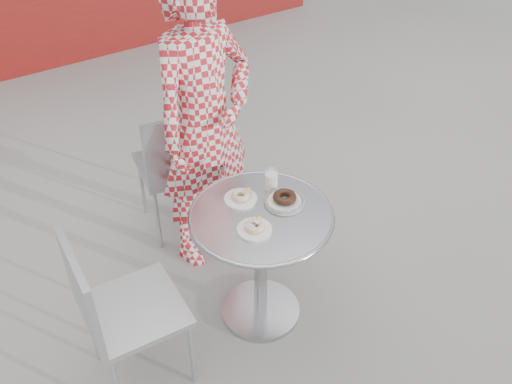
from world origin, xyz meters
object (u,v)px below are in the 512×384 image
plate_checker (284,200)px  seated_person (205,124)px  plate_near (255,227)px  milk_cup (271,181)px  chair_left (137,336)px  plate_far (241,197)px  chair_far (178,190)px  bistro_table (261,241)px

plate_checker → seated_person: bearing=98.2°
plate_near → milk_cup: bearing=41.5°
chair_left → plate_far: bearing=-75.1°
chair_far → plate_checker: size_ratio=4.43×
chair_far → seated_person: bearing=114.9°
seated_person → milk_cup: size_ratio=15.95×
bistro_table → plate_checker: size_ratio=3.53×
chair_far → plate_checker: 1.01m
plate_near → plate_far: bearing=73.3°
plate_far → plate_checker: size_ratio=0.80×
chair_far → plate_near: bearing=96.0°
plate_near → bistro_table: bearing=41.1°
bistro_table → seated_person: size_ratio=0.41×
chair_far → plate_far: size_ratio=5.52×
chair_far → plate_far: chair_far is taller
bistro_table → plate_checker: plate_checker is taller
chair_far → milk_cup: size_ratio=8.21×
chair_left → seated_person: bearing=-47.2°
chair_left → seated_person: (0.75, 0.62, 0.60)m
plate_near → plate_checker: plate_checker is taller
seated_person → plate_near: seated_person is taller
bistro_table → plate_far: size_ratio=4.40×
bistro_table → seated_person: (0.06, 0.63, 0.33)m
plate_far → plate_near: bearing=-106.7°
bistro_table → chair_far: size_ratio=0.80×
bistro_table → plate_near: plate_near is taller
plate_checker → bistro_table: bearing=-175.8°
chair_left → plate_near: (0.61, -0.09, 0.45)m
seated_person → chair_far: bearing=92.2°
plate_far → seated_person: bearing=81.0°
chair_far → seated_person: seated_person is taller
bistro_table → plate_checker: 0.24m
milk_cup → bistro_table: bearing=-138.2°
chair_left → plate_near: chair_left is taller
seated_person → plate_far: (-0.08, -0.48, -0.14)m
chair_far → seated_person: (0.07, -0.28, 0.60)m
plate_near → milk_cup: size_ratio=1.49×
seated_person → plate_far: size_ratio=10.73×
chair_left → plate_near: 0.77m
chair_far → plate_checker: (0.16, -0.89, 0.45)m
plate_far → milk_cup: (0.17, -0.01, 0.03)m
chair_left → milk_cup: size_ratio=8.19×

